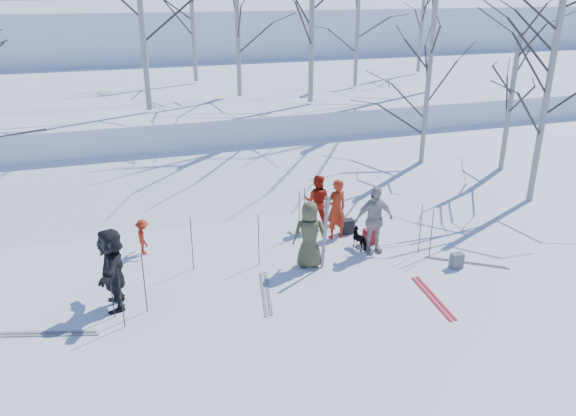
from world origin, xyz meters
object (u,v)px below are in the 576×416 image
object	(u,v)px
skier_redor_behind	(317,201)
skier_grey_west	(112,269)
dog	(361,239)
backpack_dark	(347,226)
backpack_red	(370,236)
skier_red_seated	(143,237)
skier_red_north	(336,209)
backpack_grey	(457,261)
skier_olive_center	(310,235)
skier_cream_east	(374,220)

from	to	relation	value
skier_redor_behind	skier_grey_west	bearing A→B (deg)	56.54
dog	skier_redor_behind	bearing A→B (deg)	-84.25
backpack_dark	skier_grey_west	bearing A→B (deg)	-162.60
backpack_red	backpack_dark	bearing A→B (deg)	108.58
skier_red_seated	backpack_red	world-z (taller)	skier_red_seated
skier_red_north	backpack_dark	distance (m)	0.77
skier_grey_west	backpack_dark	xyz separation A→B (m)	(6.26, 1.96, -0.71)
backpack_red	backpack_grey	distance (m)	2.37
skier_red_north	backpack_red	world-z (taller)	skier_red_north
skier_olive_center	backpack_red	distance (m)	2.17
skier_red_north	backpack_grey	xyz separation A→B (m)	(2.11, -2.57, -0.64)
skier_red_seated	skier_grey_west	size ratio (longest dim) A/B	0.51
skier_olive_center	skier_red_seated	world-z (taller)	skier_olive_center
skier_olive_center	backpack_dark	bearing A→B (deg)	-122.79
skier_redor_behind	skier_cream_east	world-z (taller)	skier_cream_east
dog	backpack_dark	size ratio (longest dim) A/B	1.60
skier_grey_west	backpack_dark	world-z (taller)	skier_grey_west
skier_redor_behind	skier_grey_west	xyz separation A→B (m)	(-5.62, -2.66, 0.14)
skier_olive_center	skier_cream_east	distance (m)	1.84
backpack_red	backpack_grey	size ratio (longest dim) A/B	1.11
skier_olive_center	backpack_grey	world-z (taller)	skier_olive_center
skier_olive_center	dog	size ratio (longest dim) A/B	2.60
skier_cream_east	backpack_grey	bearing A→B (deg)	-43.78
skier_redor_behind	backpack_dark	size ratio (longest dim) A/B	3.84
backpack_red	backpack_grey	xyz separation A→B (m)	(1.41, -1.91, -0.02)
skier_red_seated	backpack_grey	bearing A→B (deg)	-121.22
skier_cream_east	skier_red_seated	bearing A→B (deg)	162.40
skier_grey_west	backpack_red	distance (m)	6.67
dog	skier_olive_center	bearing A→B (deg)	4.70
skier_red_north	backpack_red	size ratio (longest dim) A/B	3.96
backpack_dark	backpack_grey	bearing A→B (deg)	-58.29
dog	skier_red_seated	bearing A→B (deg)	-27.90
backpack_dark	skier_olive_center	bearing A→B (deg)	-138.33
skier_grey_west	backpack_grey	xyz separation A→B (m)	(7.95, -0.77, -0.72)
skier_red_seated	backpack_dark	xyz separation A→B (m)	(5.47, -0.46, -0.26)
skier_red_north	skier_grey_west	size ratio (longest dim) A/B	0.92
skier_cream_east	backpack_dark	world-z (taller)	skier_cream_east
skier_olive_center	backpack_red	bearing A→B (deg)	-145.30
skier_red_seated	dog	distance (m)	5.60
backpack_red	backpack_dark	xyz separation A→B (m)	(-0.28, 0.82, -0.01)
skier_red_north	dog	bearing A→B (deg)	102.75
skier_olive_center	skier_red_seated	bearing A→B (deg)	-11.91
backpack_grey	dog	bearing A→B (deg)	135.32
skier_cream_east	backpack_red	bearing A→B (deg)	72.78
skier_redor_behind	skier_red_seated	distance (m)	4.85
backpack_red	skier_red_north	bearing A→B (deg)	136.24
skier_cream_east	backpack_dark	size ratio (longest dim) A/B	4.45
skier_red_seated	backpack_dark	bearing A→B (deg)	-102.04
skier_red_north	backpack_grey	size ratio (longest dim) A/B	4.38
skier_redor_behind	skier_red_seated	world-z (taller)	skier_redor_behind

